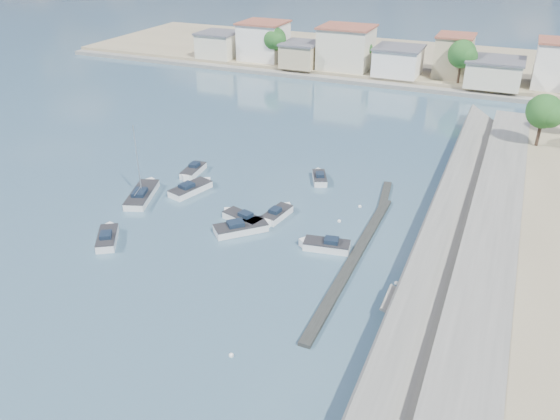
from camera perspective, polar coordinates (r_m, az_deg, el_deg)
name	(u,v)px	position (r m, az deg, el deg)	size (l,w,h in m)	color
ground	(367,144)	(79.75, 9.07, 6.82)	(400.00, 400.00, 0.00)	#304860
seawall_walkway	(486,263)	(53.04, 20.73, -5.20)	(5.00, 90.00, 1.80)	slate
breakwater	(361,245)	(54.26, 8.43, -3.62)	(2.00, 31.02, 0.35)	black
far_shore_land	(431,63)	(128.66, 15.46, 14.62)	(160.00, 40.00, 1.40)	gray
far_shore_quay	(411,88)	(108.57, 13.54, 12.33)	(160.00, 2.50, 0.80)	slate
far_town	(478,62)	(112.01, 19.94, 14.33)	(113.01, 12.80, 8.35)	beige
shore_trees	(459,64)	(103.34, 18.23, 14.29)	(74.56, 38.32, 7.92)	#38281E
motorboat_a	(108,237)	(57.16, -17.56, -2.74)	(3.92, 4.74, 1.48)	white
motorboat_b	(278,214)	(58.84, -0.17, -0.37)	(2.26, 4.61, 1.48)	white
motorboat_c	(241,218)	(58.11, -4.08, -0.84)	(5.06, 2.99, 1.48)	white
motorboat_d	(324,245)	(53.36, 4.64, -3.71)	(5.10, 2.57, 1.48)	white
motorboat_e	(192,188)	(65.26, -9.15, 2.25)	(3.49, 5.95, 1.48)	white
motorboat_f	(319,178)	(67.34, 4.14, 3.39)	(3.00, 4.21, 1.48)	white
motorboat_g	(193,172)	(69.73, -9.13, 3.99)	(2.09, 4.99, 1.48)	white
motorboat_h	(244,228)	(56.27, -3.83, -1.87)	(5.34, 5.31, 1.48)	white
sailboat	(143,194)	(65.08, -14.14, 1.67)	(4.41, 7.48, 9.00)	white
mooring_buoys	(364,235)	(56.17, 8.81, -2.61)	(10.10, 34.09, 0.39)	white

